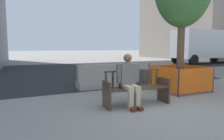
% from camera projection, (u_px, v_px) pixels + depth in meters
% --- Properties ---
extents(ground_plane, '(200.00, 200.00, 0.00)m').
position_uv_depth(ground_plane, '(166.00, 110.00, 4.69)').
color(ground_plane, gray).
extents(street_asphalt, '(120.00, 12.00, 0.01)m').
position_uv_depth(street_asphalt, '(74.00, 71.00, 12.53)').
color(street_asphalt, black).
rests_on(street_asphalt, ground).
extents(street_bench, '(1.72, 0.63, 0.88)m').
position_uv_depth(street_bench, '(136.00, 89.00, 5.12)').
color(street_bench, '#473323').
rests_on(street_bench, ground).
extents(seated_person, '(0.59, 0.74, 1.31)m').
position_uv_depth(seated_person, '(129.00, 79.00, 4.95)').
color(seated_person, '#66605B').
rests_on(seated_person, ground).
extents(jersey_barrier_centre, '(2.02, 0.74, 0.84)m').
position_uv_depth(jersey_barrier_centre, '(104.00, 78.00, 7.38)').
color(jersey_barrier_centre, gray).
rests_on(jersey_barrier_centre, ground).
extents(construction_fence, '(1.52, 1.52, 0.90)m').
position_uv_depth(construction_fence, '(180.00, 77.00, 6.85)').
color(construction_fence, '#2D2D33').
rests_on(construction_fence, ground).
extents(delivery_truck, '(6.84, 2.45, 3.05)m').
position_uv_depth(delivery_truck, '(204.00, 45.00, 18.53)').
color(delivery_truck, '#B2281E').
rests_on(delivery_truck, ground).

